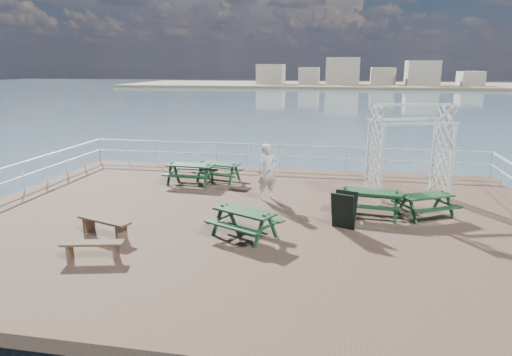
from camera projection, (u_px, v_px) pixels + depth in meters
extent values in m
cube|color=brown|center=(250.00, 221.00, 14.15)|extent=(18.00, 14.00, 0.30)
plane|color=#394F61|center=(319.00, 123.00, 52.73)|extent=(300.00, 300.00, 0.00)
cube|color=tan|center=(385.00, 85.00, 140.48)|extent=(160.00, 40.00, 0.80)
cube|color=beige|center=(271.00, 74.00, 143.15)|extent=(8.00, 8.00, 6.00)
cube|color=beige|center=(310.00, 76.00, 141.09)|extent=(6.00, 8.00, 5.00)
cube|color=beige|center=(343.00, 71.00, 138.92)|extent=(10.00, 8.00, 8.00)
cube|color=beige|center=(383.00, 76.00, 137.10)|extent=(7.00, 8.00, 5.00)
cube|color=beige|center=(421.00, 73.00, 134.87)|extent=(9.00, 8.00, 7.00)
cube|color=beige|center=(468.00, 78.00, 132.87)|extent=(6.00, 8.00, 4.00)
cylinder|color=brown|center=(115.00, 197.00, 21.04)|extent=(0.36, 0.36, 2.10)
cylinder|color=brown|center=(460.00, 216.00, 18.32)|extent=(0.36, 0.36, 2.10)
cube|color=silver|center=(280.00, 146.00, 20.39)|extent=(17.70, 0.07, 0.07)
cube|color=silver|center=(280.00, 157.00, 20.51)|extent=(17.70, 0.05, 0.05)
cylinder|color=silver|center=(99.00, 150.00, 22.11)|extent=(0.05, 0.05, 1.10)
cube|color=#13351C|center=(218.00, 164.00, 18.28)|extent=(1.80, 1.00, 0.06)
cube|color=#13351C|center=(225.00, 168.00, 18.85)|extent=(1.71, 0.58, 0.05)
cube|color=#13351C|center=(212.00, 174.00, 17.84)|extent=(1.71, 0.58, 0.05)
cube|color=#13351C|center=(203.00, 170.00, 18.61)|extent=(0.36, 1.36, 0.06)
cube|color=#13351C|center=(234.00, 173.00, 18.08)|extent=(0.36, 1.36, 0.06)
cube|color=#13351C|center=(206.00, 169.00, 18.88)|extent=(0.17, 0.49, 0.83)
cube|color=#13351C|center=(199.00, 172.00, 18.37)|extent=(0.17, 0.49, 0.83)
cube|color=#13351C|center=(237.00, 172.00, 18.35)|extent=(0.17, 0.49, 0.83)
cube|color=#13351C|center=(231.00, 175.00, 17.84)|extent=(0.17, 0.49, 0.83)
cube|color=#13351C|center=(218.00, 175.00, 18.39)|extent=(1.49, 0.39, 0.06)
cube|color=#13351C|center=(190.00, 165.00, 17.83)|extent=(1.86, 0.81, 0.06)
cube|color=#13351C|center=(196.00, 169.00, 18.47)|extent=(1.83, 0.36, 0.05)
cube|color=#13351C|center=(184.00, 176.00, 17.33)|extent=(1.83, 0.36, 0.05)
cube|color=#13351C|center=(173.00, 172.00, 18.09)|extent=(0.16, 1.47, 0.06)
cube|color=#13351C|center=(209.00, 174.00, 17.73)|extent=(0.16, 1.47, 0.06)
cube|color=#13351C|center=(176.00, 171.00, 18.38)|extent=(0.11, 0.53, 0.89)
cube|color=#13351C|center=(169.00, 175.00, 17.81)|extent=(0.11, 0.53, 0.89)
cube|color=#13351C|center=(211.00, 174.00, 18.03)|extent=(0.11, 0.53, 0.89)
cube|color=#13351C|center=(206.00, 177.00, 17.45)|extent=(0.11, 0.53, 0.89)
cube|color=#13351C|center=(191.00, 177.00, 17.95)|extent=(1.62, 0.17, 0.06)
cube|color=#13351C|center=(370.00, 192.00, 14.02)|extent=(1.92, 0.91, 0.06)
cube|color=#13351C|center=(371.00, 196.00, 14.66)|extent=(1.88, 0.45, 0.05)
cube|color=#13351C|center=(369.00, 207.00, 13.51)|extent=(1.88, 0.45, 0.05)
cube|color=#13351C|center=(344.00, 200.00, 14.31)|extent=(0.24, 1.50, 0.06)
cube|color=#13351C|center=(396.00, 204.00, 13.88)|extent=(0.24, 1.50, 0.06)
cube|color=#13351C|center=(345.00, 199.00, 14.61)|extent=(0.14, 0.54, 0.90)
cube|color=#13351C|center=(343.00, 204.00, 14.04)|extent=(0.14, 0.54, 0.90)
cube|color=#13351C|center=(396.00, 203.00, 14.18)|extent=(0.14, 0.54, 0.90)
cube|color=#13351C|center=(396.00, 209.00, 13.60)|extent=(0.14, 0.54, 0.90)
cube|color=#13351C|center=(369.00, 208.00, 14.14)|extent=(1.65, 0.26, 0.06)
cube|color=#13351C|center=(244.00, 211.00, 12.33)|extent=(1.85, 1.37, 0.06)
cube|color=#13351C|center=(257.00, 216.00, 12.84)|extent=(1.65, 0.99, 0.05)
cube|color=#13351C|center=(231.00, 227.00, 11.95)|extent=(1.65, 0.99, 0.05)
cube|color=#13351C|center=(225.00, 217.00, 12.82)|extent=(0.69, 1.28, 0.06)
cube|color=#13351C|center=(266.00, 227.00, 11.98)|extent=(0.69, 1.28, 0.06)
cube|color=#13351C|center=(231.00, 216.00, 13.06)|extent=(0.29, 0.48, 0.84)
cube|color=#13351C|center=(218.00, 221.00, 12.61)|extent=(0.29, 0.48, 0.84)
cube|color=#13351C|center=(272.00, 226.00, 12.21)|extent=(0.29, 0.48, 0.84)
cube|color=#13351C|center=(259.00, 232.00, 11.77)|extent=(0.29, 0.48, 0.84)
cube|color=#13351C|center=(245.00, 228.00, 12.44)|extent=(1.41, 0.75, 0.06)
cube|color=#13351C|center=(427.00, 196.00, 13.93)|extent=(1.74, 1.37, 0.05)
cube|color=#13351C|center=(414.00, 199.00, 14.49)|extent=(1.53, 1.02, 0.05)
cube|color=#13351C|center=(438.00, 209.00, 13.49)|extent=(1.53, 1.02, 0.05)
cube|color=#13351C|center=(407.00, 207.00, 13.78)|extent=(0.72, 1.18, 0.05)
cube|color=#13351C|center=(444.00, 202.00, 14.22)|extent=(0.72, 1.18, 0.05)
cube|color=#13351C|center=(402.00, 206.00, 14.04)|extent=(0.30, 0.44, 0.80)
cube|color=#13351C|center=(413.00, 211.00, 13.54)|extent=(0.30, 0.44, 0.80)
cube|color=#13351C|center=(438.00, 201.00, 14.48)|extent=(0.30, 0.44, 0.80)
cube|color=#13351C|center=(450.00, 206.00, 13.98)|extent=(0.30, 0.44, 0.80)
cube|color=#13351C|center=(425.00, 210.00, 14.04)|extent=(1.30, 0.79, 0.05)
cube|color=brown|center=(104.00, 220.00, 12.43)|extent=(1.71, 0.91, 0.06)
cube|color=brown|center=(89.00, 224.00, 12.79)|extent=(0.19, 0.36, 0.42)
cube|color=brown|center=(121.00, 232.00, 12.19)|extent=(0.19, 0.36, 0.42)
cube|color=brown|center=(92.00, 243.00, 10.96)|extent=(1.52, 0.68, 0.06)
cube|color=brown|center=(70.00, 252.00, 10.99)|extent=(0.14, 0.32, 0.37)
cube|color=brown|center=(116.00, 251.00, 11.03)|extent=(0.14, 0.32, 0.37)
cube|color=silver|center=(381.00, 166.00, 15.01)|extent=(0.12, 0.12, 2.65)
cube|color=silver|center=(368.00, 158.00, 16.29)|extent=(0.12, 0.12, 2.65)
cube|color=silver|center=(452.00, 164.00, 15.24)|extent=(0.12, 0.12, 2.65)
cube|color=silver|center=(433.00, 157.00, 16.52)|extent=(0.12, 0.12, 2.65)
cube|color=silver|center=(420.00, 124.00, 14.79)|extent=(2.57, 0.83, 0.09)
cube|color=silver|center=(404.00, 119.00, 16.07)|extent=(2.57, 0.83, 0.09)
cube|color=silver|center=(413.00, 105.00, 15.30)|extent=(2.57, 0.82, 0.08)
cube|color=black|center=(343.00, 212.00, 12.88)|extent=(0.71, 0.47, 1.08)
cube|color=black|center=(345.00, 210.00, 13.06)|extent=(0.71, 0.47, 1.08)
imported|color=silver|center=(267.00, 172.00, 15.72)|extent=(0.85, 0.78, 1.94)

